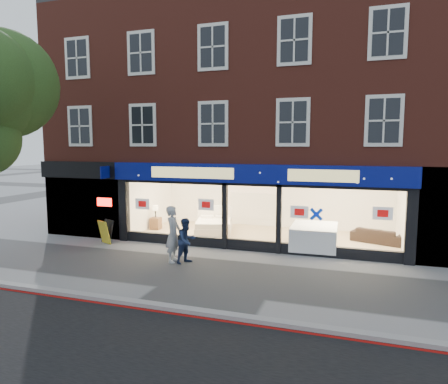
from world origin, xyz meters
The scene contains 12 objects.
ground centered at (0.00, 0.00, 0.00)m, with size 120.00×120.00×0.00m, color gray.
kerb_line centered at (0.00, -3.10, 0.01)m, with size 60.00×0.10×0.01m, color #8C0A07.
kerb_stone centered at (0.00, -2.90, 0.06)m, with size 60.00×0.25×0.12m, color gray.
showroom_floor centered at (0.00, 5.25, 0.05)m, with size 11.00×4.50×0.10m, color tan.
building centered at (-0.02, 6.93, 6.67)m, with size 19.00×8.26×10.30m.
display_bed centered at (-2.32, 5.31, 0.41)m, with size 2.06×2.31×1.10m.
bedside_table centered at (-5.10, 5.04, 0.38)m, with size 0.45×0.45×0.55m, color brown.
mattress_stack centered at (2.25, 4.00, 0.52)m, with size 1.74×2.18×0.84m.
sofa centered at (4.60, 5.52, 0.39)m, with size 1.99×0.78×0.58m, color black.
a_board centered at (-5.92, 2.30, 0.49)m, with size 0.63×0.41×0.97m, color gold.
pedestrian_grey centered at (-2.19, 0.85, 0.97)m, with size 0.71×0.46×1.94m, color #B0B3B8.
pedestrian_blue centered at (-1.69, 0.84, 0.77)m, with size 0.75×0.59×1.55m, color #1C294E.
Camera 1 is at (3.69, -11.34, 3.98)m, focal length 32.00 mm.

